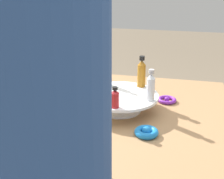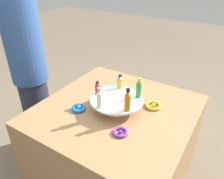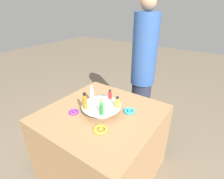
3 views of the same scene
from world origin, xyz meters
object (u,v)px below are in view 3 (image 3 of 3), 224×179
at_px(ribbon_bow_teal, 129,111).
at_px(ribbon_bow_gold, 100,130).
at_px(bottle_gold, 117,102).
at_px(ribbon_bow_blue, 102,98).
at_px(bottle_amber, 85,101).
at_px(display_stand, 101,107).
at_px(ribbon_bow_purple, 74,112).
at_px(bottle_green, 102,108).
at_px(bottle_clear, 92,93).
at_px(person_figure, 143,71).
at_px(bottle_red, 110,95).

height_order(ribbon_bow_teal, ribbon_bow_gold, ribbon_bow_teal).
relative_size(bottle_gold, ribbon_bow_blue, 1.07).
bearing_deg(ribbon_bow_blue, bottle_amber, 12.22).
relative_size(display_stand, ribbon_bow_blue, 3.70).
height_order(ribbon_bow_blue, ribbon_bow_purple, ribbon_bow_blue).
distance_m(bottle_green, bottle_clear, 0.27).
bearing_deg(bottle_gold, display_stand, -68.50).
bearing_deg(bottle_clear, bottle_green, 57.50).
bearing_deg(person_figure, bottle_gold, 9.72).
distance_m(bottle_clear, ribbon_bow_teal, 0.38).
height_order(bottle_amber, bottle_gold, bottle_amber).
relative_size(bottle_gold, bottle_clear, 0.73).
bearing_deg(ribbon_bow_gold, bottle_clear, -129.76).
bearing_deg(bottle_green, ribbon_bow_teal, 156.76).
xyz_separation_m(display_stand, bottle_red, (-0.14, -0.01, 0.06)).
distance_m(bottle_gold, ribbon_bow_teal, 0.16).
bearing_deg(bottle_red, bottle_clear, -50.50).
xyz_separation_m(display_stand, ribbon_bow_gold, (0.20, 0.15, -0.04)).
distance_m(bottle_amber, ribbon_bow_gold, 0.27).
relative_size(ribbon_bow_teal, ribbon_bow_purple, 1.11).
distance_m(ribbon_bow_gold, person_figure, 1.05).
bearing_deg(bottle_amber, ribbon_bow_teal, 133.85).
bearing_deg(bottle_gold, person_figure, -169.54).
height_order(bottle_gold, person_figure, person_figure).
height_order(bottle_amber, ribbon_bow_purple, bottle_amber).
distance_m(bottle_green, person_figure, 0.94).
bearing_deg(bottle_green, bottle_clear, -122.50).
xyz_separation_m(bottle_green, bottle_clear, (-0.15, -0.23, -0.00)).
relative_size(display_stand, ribbon_bow_teal, 3.44).
xyz_separation_m(ribbon_bow_blue, ribbon_bow_gold, (0.40, 0.29, -0.00)).
bearing_deg(ribbon_bow_teal, ribbon_bow_purple, -53.94).
distance_m(bottle_amber, ribbon_bow_teal, 0.41).
bearing_deg(ribbon_bow_blue, ribbon_bow_teal, 81.06).
bearing_deg(ribbon_bow_gold, bottle_green, -148.55).
distance_m(bottle_clear, ribbon_bow_blue, 0.21).
bearing_deg(bottle_clear, ribbon_bow_gold, 50.24).
bearing_deg(ribbon_bow_gold, bottle_amber, -109.86).
relative_size(bottle_green, bottle_gold, 1.39).
relative_size(bottle_amber, bottle_green, 1.06).
bearing_deg(bottle_amber, bottle_clear, -158.50).
distance_m(display_stand, bottle_clear, 0.17).
bearing_deg(bottle_clear, bottle_amber, 21.50).
height_order(bottle_red, person_figure, person_figure).
relative_size(display_stand, bottle_green, 2.47).
bearing_deg(bottle_red, bottle_gold, 57.50).
xyz_separation_m(display_stand, ribbon_bow_purple, (0.15, -0.20, -0.04)).
height_order(ribbon_bow_teal, person_figure, person_figure).
relative_size(bottle_red, person_figure, 0.05).
bearing_deg(ribbon_bow_purple, bottle_clear, 160.99).
xyz_separation_m(bottle_amber, person_figure, (-0.95, 0.07, -0.01)).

